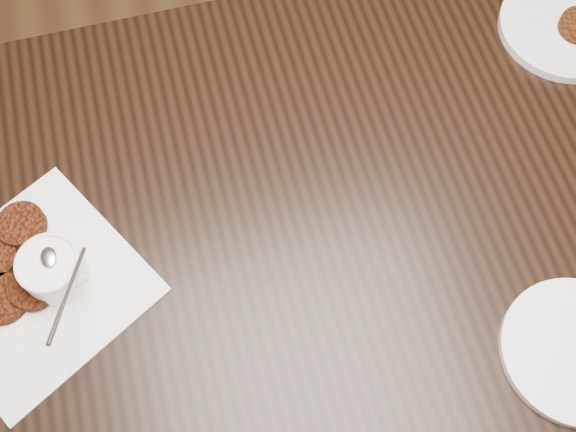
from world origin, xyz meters
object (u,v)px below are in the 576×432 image
at_px(plate_with_patty, 568,23).
at_px(plate_empty, 576,351).
at_px(table, 340,301).
at_px(sauce_ramekin, 46,262).
at_px(napkin, 35,287).

xyz_separation_m(plate_with_patty, plate_empty, (-0.21, -0.50, -0.01)).
relative_size(table, plate_with_patty, 6.45).
xyz_separation_m(sauce_ramekin, plate_with_patty, (0.86, 0.22, -0.05)).
relative_size(sauce_ramekin, plate_with_patty, 0.55).
height_order(napkin, plate_with_patty, plate_with_patty).
xyz_separation_m(table, napkin, (-0.46, 0.01, 0.38)).
distance_m(sauce_ramekin, plate_with_patty, 0.89).
bearing_deg(table, sauce_ramekin, 177.30).
distance_m(napkin, plate_with_patty, 0.92).
bearing_deg(napkin, sauce_ramekin, 8.64).
bearing_deg(napkin, plate_empty, -21.86).
xyz_separation_m(table, plate_empty, (0.22, -0.26, 0.38)).
relative_size(plate_with_patty, plate_empty, 1.10).
height_order(napkin, plate_empty, plate_empty).
bearing_deg(plate_empty, plate_with_patty, 67.08).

